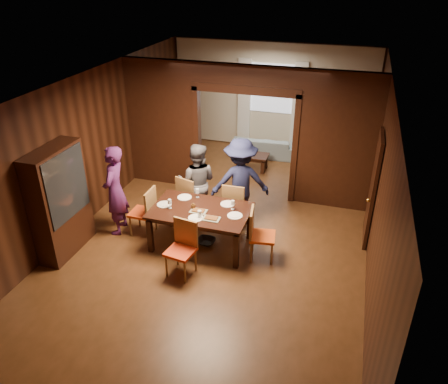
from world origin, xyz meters
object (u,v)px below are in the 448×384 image
(dining_table, at_px, (201,227))
(chair_near, at_px, (180,250))
(coffee_table, at_px, (252,162))
(person_navy, at_px, (240,182))
(person_purple, at_px, (115,191))
(person_grey, at_px, (197,182))
(chair_far_r, at_px, (235,204))
(sofa, at_px, (264,146))
(chair_left, at_px, (142,211))
(chair_far_l, at_px, (191,197))
(chair_right, at_px, (263,235))
(hutch, at_px, (60,202))

(dining_table, bearing_deg, chair_near, -92.24)
(dining_table, relative_size, coffee_table, 2.22)
(person_navy, xyz_separation_m, coffee_table, (-0.36, 2.50, -0.69))
(person_purple, distance_m, person_grey, 1.61)
(chair_near, bearing_deg, person_purple, 160.72)
(dining_table, bearing_deg, chair_far_r, 64.09)
(dining_table, distance_m, chair_far_r, 0.96)
(chair_near, bearing_deg, sofa, 96.33)
(person_purple, relative_size, sofa, 1.00)
(chair_far_r, bearing_deg, chair_left, 24.67)
(person_navy, bearing_deg, sofa, -106.60)
(coffee_table, bearing_deg, chair_far_r, -83.39)
(coffee_table, bearing_deg, person_purple, -117.13)
(person_grey, bearing_deg, chair_far_l, 15.22)
(dining_table, distance_m, coffee_table, 3.54)
(person_purple, bearing_deg, person_navy, 106.16)
(sofa, relative_size, chair_far_r, 1.83)
(chair_right, relative_size, chair_far_l, 1.00)
(chair_near, xyz_separation_m, hutch, (-2.26, 0.06, 0.52))
(coffee_table, xyz_separation_m, chair_right, (1.07, -3.60, 0.28))
(chair_near, bearing_deg, hutch, -172.49)
(chair_left, height_order, chair_near, same)
(person_navy, height_order, chair_far_r, person_navy)
(person_grey, height_order, chair_left, person_grey)
(chair_left, height_order, hutch, hutch)
(coffee_table, relative_size, chair_left, 0.82)
(person_navy, bearing_deg, chair_right, 102.00)
(chair_far_r, bearing_deg, person_navy, -107.35)
(coffee_table, bearing_deg, chair_left, -110.81)
(sofa, xyz_separation_m, hutch, (-2.51, -5.35, 0.74))
(chair_left, relative_size, hutch, 0.48)
(person_purple, bearing_deg, chair_left, 87.93)
(sofa, height_order, chair_far_l, chair_far_l)
(person_grey, distance_m, coffee_table, 2.73)
(sofa, relative_size, chair_far_l, 1.83)
(person_purple, relative_size, coffee_table, 2.22)
(person_navy, bearing_deg, coffee_table, -102.61)
(sofa, bearing_deg, chair_left, 68.10)
(person_navy, xyz_separation_m, sofa, (-0.25, 3.47, -0.63))
(chair_near, bearing_deg, chair_far_l, 114.07)
(person_grey, height_order, chair_right, person_grey)
(dining_table, relative_size, chair_right, 1.83)
(dining_table, height_order, chair_far_r, chair_far_r)
(person_navy, distance_m, dining_table, 1.24)
(coffee_table, xyz_separation_m, hutch, (-2.41, -4.39, 0.80))
(chair_right, distance_m, chair_far_r, 1.19)
(dining_table, relative_size, chair_far_l, 1.83)
(coffee_table, height_order, chair_far_l, chair_far_l)
(dining_table, xyz_separation_m, chair_right, (1.17, -0.07, 0.10))
(chair_left, bearing_deg, hutch, -49.79)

